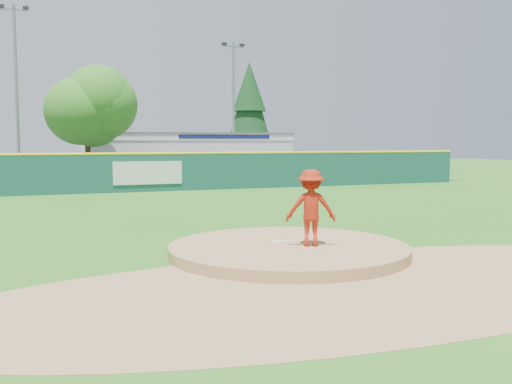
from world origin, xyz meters
name	(u,v)px	position (x,y,z in m)	size (l,w,h in m)	color
ground	(288,255)	(0.00, 0.00, 0.00)	(120.00, 120.00, 0.00)	#286B19
pitchers_mound	(288,255)	(0.00, 0.00, 0.00)	(5.50, 5.50, 0.50)	#9E774C
pitching_rubber	(283,242)	(0.00, 0.30, 0.27)	(0.60, 0.15, 0.04)	white
infield_dirt_arc	(359,285)	(0.00, -3.00, 0.01)	(15.40, 15.40, 0.01)	#9E774C
parking_lot	(117,181)	(0.00, 27.00, 0.01)	(44.00, 16.00, 0.02)	#38383A
pitcher	(311,208)	(0.40, -0.33, 1.12)	(1.12, 0.64, 1.74)	#9F1F0D
van	(199,170)	(4.90, 24.21, 0.80)	(2.58, 5.59, 1.55)	white
pool_building_grp	(185,154)	(6.00, 31.99, 1.66)	(15.20, 8.20, 3.31)	silver
fence_banners	(31,175)	(-5.35, 17.92, 1.00)	(14.93, 0.04, 1.20)	#5D110D
outfield_fence	(142,171)	(0.00, 18.00, 1.09)	(40.00, 0.14, 2.07)	#15453E
deciduous_tree	(87,110)	(-2.00, 25.00, 4.55)	(5.60, 5.60, 7.36)	#382314
conifer_tree	(249,109)	(13.00, 36.00, 5.54)	(4.40, 4.40, 9.50)	#382314
light_pole_left	(16,86)	(-6.00, 27.00, 6.05)	(1.75, 0.25, 11.00)	gray
light_pole_right	(233,103)	(9.00, 29.00, 5.54)	(1.75, 0.25, 10.00)	gray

